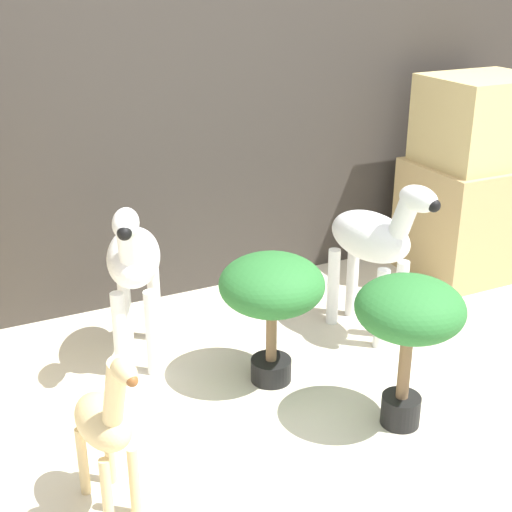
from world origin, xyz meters
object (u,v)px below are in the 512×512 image
Objects in this scene: zebra_right at (375,242)px; zebra_left at (134,264)px; potted_palm_front at (409,317)px; potted_palm_back at (272,290)px; giraffe_figurine at (106,423)px.

zebra_right is 1.00× the size of zebra_left.
potted_palm_front is at bearing -50.16° from zebra_left.
zebra_right is 1.38× the size of potted_palm_back.
zebra_right is at bearing 64.82° from potted_palm_front.
zebra_right and zebra_left have the same top height.
giraffe_figurine is 1.05× the size of potted_palm_front.
potted_palm_back is at bearing -42.35° from zebra_left.
giraffe_figurine is (-0.33, -0.79, -0.12)m from zebra_left.
giraffe_figurine is 0.85m from potted_palm_back.
potted_palm_front is 1.07× the size of potted_palm_back.
zebra_left is 1.07m from potted_palm_front.
zebra_left is 1.29× the size of potted_palm_front.
zebra_right reaches higher than potted_palm_back.
potted_palm_front is (1.02, -0.04, 0.12)m from giraffe_figurine.
giraffe_figurine reaches higher than potted_palm_back.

